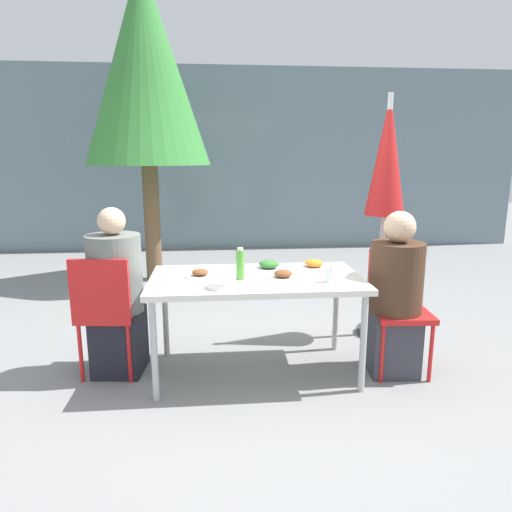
% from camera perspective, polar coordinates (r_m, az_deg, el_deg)
% --- Properties ---
extents(ground_plane, '(24.00, 24.00, 0.00)m').
position_cam_1_polar(ground_plane, '(3.46, 0.00, -14.25)').
color(ground_plane, gray).
extents(building_facade, '(10.00, 0.20, 3.00)m').
position_cam_1_polar(building_facade, '(7.88, -3.23, 11.87)').
color(building_facade, slate).
rests_on(building_facade, ground).
extents(dining_table, '(1.48, 0.81, 0.72)m').
position_cam_1_polar(dining_table, '(3.22, 0.00, -3.58)').
color(dining_table, silver).
rests_on(dining_table, ground).
extents(chair_left, '(0.44, 0.44, 0.89)m').
position_cam_1_polar(chair_left, '(3.37, -18.21, -6.03)').
color(chair_left, red).
rests_on(chair_left, ground).
extents(person_left, '(0.38, 0.38, 1.21)m').
position_cam_1_polar(person_left, '(3.41, -17.03, -4.99)').
color(person_left, black).
rests_on(person_left, ground).
extents(chair_right, '(0.43, 0.43, 0.89)m').
position_cam_1_polar(chair_right, '(3.51, 17.33, -5.23)').
color(chair_right, red).
rests_on(chair_right, ground).
extents(person_right, '(0.37, 0.37, 1.19)m').
position_cam_1_polar(person_right, '(3.42, 16.97, -5.19)').
color(person_right, '#383842').
rests_on(person_right, ground).
extents(closed_umbrella, '(0.36, 0.36, 2.05)m').
position_cam_1_polar(closed_umbrella, '(3.99, 16.00, 10.51)').
color(closed_umbrella, '#333333').
rests_on(closed_umbrella, ground).
extents(plate_0, '(0.21, 0.21, 0.06)m').
position_cam_1_polar(plate_0, '(3.22, -7.00, -2.28)').
color(plate_0, white).
rests_on(plate_0, dining_table).
extents(plate_1, '(0.27, 0.27, 0.07)m').
position_cam_1_polar(plate_1, '(3.40, 1.63, -1.28)').
color(plate_1, white).
rests_on(plate_1, dining_table).
extents(plate_2, '(0.25, 0.25, 0.07)m').
position_cam_1_polar(plate_2, '(3.47, 7.25, -1.14)').
color(plate_2, white).
rests_on(plate_2, dining_table).
extents(plate_3, '(0.23, 0.23, 0.06)m').
position_cam_1_polar(plate_3, '(3.15, 3.41, -2.46)').
color(plate_3, white).
rests_on(plate_3, dining_table).
extents(bottle, '(0.06, 0.06, 0.22)m').
position_cam_1_polar(bottle, '(3.12, -1.98, -1.03)').
color(bottle, '#51A338').
rests_on(bottle, dining_table).
extents(drinking_cup, '(0.07, 0.07, 0.11)m').
position_cam_1_polar(drinking_cup, '(3.10, 9.23, -2.30)').
color(drinking_cup, white).
rests_on(drinking_cup, dining_table).
extents(salad_bowl, '(0.18, 0.18, 0.05)m').
position_cam_1_polar(salad_bowl, '(2.94, -4.32, -3.54)').
color(salad_bowl, white).
rests_on(salad_bowl, dining_table).
extents(tree_behind_left, '(1.49, 1.49, 3.77)m').
position_cam_1_polar(tree_behind_left, '(5.95, -13.73, 22.01)').
color(tree_behind_left, brown).
rests_on(tree_behind_left, ground).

